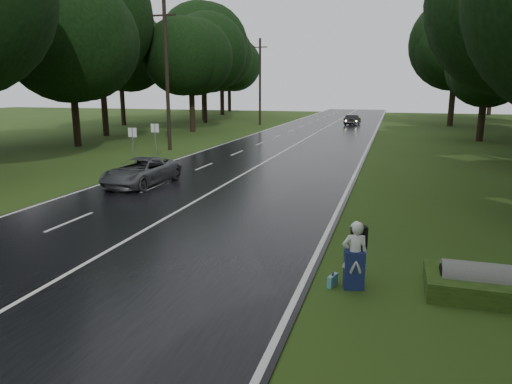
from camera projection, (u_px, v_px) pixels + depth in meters
The scene contains 17 objects.
ground at pixel (111, 250), 13.36m from camera, with size 160.00×160.00×0.00m, color #2A4414.
road at pixel (278, 155), 32.03m from camera, with size 12.00×140.00×0.04m, color black.
lane_center at pixel (278, 155), 32.03m from camera, with size 0.12×140.00×0.01m, color silver.
grey_car at pixel (141, 172), 22.05m from camera, with size 2.12×4.60×1.28m, color #494B4E.
far_car at pixel (352, 120), 57.29m from camera, with size 1.30×3.73×1.23m, color black.
hitchhiker at pixel (355, 257), 10.68m from camera, with size 0.68×0.64×1.65m.
suitcase at pixel (333, 280), 10.94m from camera, with size 0.11×0.39×0.28m, color teal.
culvert at pixel (475, 294), 10.52m from camera, with size 0.77×0.77×1.53m, color slate.
utility_pole_mid at pixel (170, 150), 34.76m from camera, with size 1.80×0.28×10.71m, color black, non-canonical shape.
utility_pole_far at pixel (260, 125), 57.62m from camera, with size 1.80×0.28×10.42m, color black, non-canonical shape.
road_sign_a at pixel (134, 166), 27.66m from camera, with size 0.55×0.10×2.29m, color white, non-canonical shape.
road_sign_b at pixel (156, 159), 30.20m from camera, with size 0.56×0.10×2.33m, color white, non-canonical shape.
tree_left_d at pixel (78, 146), 36.91m from camera, with size 8.97×8.97×14.02m, color black, non-canonical shape.
tree_left_e at pixel (193, 132), 49.07m from camera, with size 9.04×9.04×14.12m, color black, non-canonical shape.
tree_left_f at pixel (205, 123), 61.36m from camera, with size 9.90×9.90×15.48m, color black, non-canonical shape.
tree_right_e at pixel (479, 141), 40.43m from camera, with size 7.21×7.21×11.26m, color black, non-canonical shape.
tree_right_f at pixel (450, 126), 56.26m from camera, with size 10.66×10.66×16.66m, color black, non-canonical shape.
Camera 1 is at (7.67, -10.90, 4.63)m, focal length 32.21 mm.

